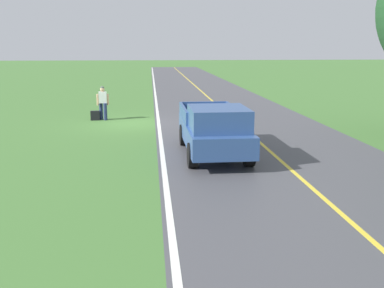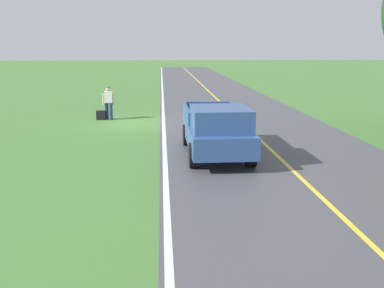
# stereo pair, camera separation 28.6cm
# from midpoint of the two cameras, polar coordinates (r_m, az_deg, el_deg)

# --- Properties ---
(ground_plane) EXTENTS (200.00, 200.00, 0.00)m
(ground_plane) POSITION_cam_midpoint_polar(r_m,az_deg,el_deg) (22.22, -6.71, 2.67)
(ground_plane) COLOR #427033
(road_surface) EXTENTS (8.20, 120.00, 0.00)m
(road_surface) POSITION_cam_midpoint_polar(r_m,az_deg,el_deg) (22.58, 6.72, 2.83)
(road_surface) COLOR #47474C
(road_surface) RESTS_ON ground
(lane_edge_line) EXTENTS (0.16, 117.60, 0.00)m
(lane_edge_line) POSITION_cam_midpoint_polar(r_m,az_deg,el_deg) (22.19, -3.30, 2.73)
(lane_edge_line) COLOR silver
(lane_edge_line) RESTS_ON ground
(lane_centre_line) EXTENTS (0.14, 117.60, 0.00)m
(lane_centre_line) POSITION_cam_midpoint_polar(r_m,az_deg,el_deg) (22.58, 6.72, 2.83)
(lane_centre_line) COLOR gold
(lane_centre_line) RESTS_ON ground
(hitchhiker_walking) EXTENTS (0.62, 0.51, 1.75)m
(hitchhiker_walking) POSITION_cam_midpoint_polar(r_m,az_deg,el_deg) (23.47, -10.34, 5.49)
(hitchhiker_walking) COLOR navy
(hitchhiker_walking) RESTS_ON ground
(suitcase_carried) EXTENTS (0.47, 0.24, 0.49)m
(suitcase_carried) POSITION_cam_midpoint_polar(r_m,az_deg,el_deg) (23.50, -11.30, 3.65)
(suitcase_carried) COLOR black
(suitcase_carried) RESTS_ON ground
(pickup_truck_passing) EXTENTS (2.13, 5.42, 1.82)m
(pickup_truck_passing) POSITION_cam_midpoint_polar(r_m,az_deg,el_deg) (15.29, 3.73, 1.95)
(pickup_truck_passing) COLOR #2D4C84
(pickup_truck_passing) RESTS_ON ground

